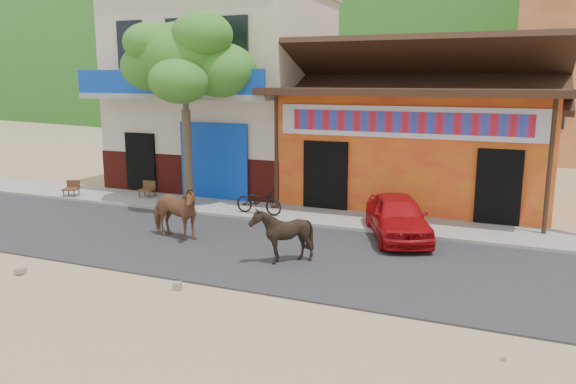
# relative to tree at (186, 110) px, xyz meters

# --- Properties ---
(ground) EXTENTS (120.00, 120.00, 0.00)m
(ground) POSITION_rel_tree_xyz_m (4.60, -5.80, -3.12)
(ground) COLOR #9E825B
(ground) RESTS_ON ground
(road) EXTENTS (60.00, 5.00, 0.04)m
(road) POSITION_rel_tree_xyz_m (4.60, -3.30, -3.10)
(road) COLOR #28282B
(road) RESTS_ON ground
(sidewalk) EXTENTS (60.00, 2.00, 0.12)m
(sidewalk) POSITION_rel_tree_xyz_m (4.60, 0.20, -3.06)
(sidewalk) COLOR gray
(sidewalk) RESTS_ON ground
(dance_club) EXTENTS (8.00, 6.00, 3.60)m
(dance_club) POSITION_rel_tree_xyz_m (6.60, 4.20, -1.32)
(dance_club) COLOR orange
(dance_club) RESTS_ON ground
(cafe_building) EXTENTS (7.00, 6.00, 7.00)m
(cafe_building) POSITION_rel_tree_xyz_m (-0.90, 4.20, 0.38)
(cafe_building) COLOR beige
(cafe_building) RESTS_ON ground
(hillside) EXTENTS (100.00, 40.00, 24.00)m
(hillside) POSITION_rel_tree_xyz_m (4.60, 64.20, 8.88)
(hillside) COLOR #194C14
(hillside) RESTS_ON ground
(tree) EXTENTS (3.00, 3.00, 6.00)m
(tree) POSITION_rel_tree_xyz_m (0.00, 0.00, 0.00)
(tree) COLOR #2D721E
(tree) RESTS_ON sidewalk
(cow_tan) EXTENTS (1.74, 0.96, 1.40)m
(cow_tan) POSITION_rel_tree_xyz_m (1.65, -3.27, -2.38)
(cow_tan) COLOR brown
(cow_tan) RESTS_ON road
(cow_dark) EXTENTS (1.19, 1.07, 1.28)m
(cow_dark) POSITION_rel_tree_xyz_m (4.96, -3.98, -2.44)
(cow_dark) COLOR black
(cow_dark) RESTS_ON road
(red_car) EXTENTS (2.53, 3.57, 1.13)m
(red_car) POSITION_rel_tree_xyz_m (6.90, -1.00, -2.52)
(red_car) COLOR #B00C11
(red_car) RESTS_ON road
(scooter) EXTENTS (1.52, 0.60, 0.79)m
(scooter) POSITION_rel_tree_xyz_m (2.64, -0.33, -2.61)
(scooter) COLOR black
(scooter) RESTS_ON sidewalk
(cafe_chair_left) EXTENTS (0.53, 0.53, 1.00)m
(cafe_chair_left) POSITION_rel_tree_xyz_m (-1.93, 0.39, -2.50)
(cafe_chair_left) COLOR #50351A
(cafe_chair_left) RESTS_ON sidewalk
(cafe_chair_right) EXTENTS (0.58, 0.58, 0.99)m
(cafe_chair_right) POSITION_rel_tree_xyz_m (-4.40, -0.50, -2.51)
(cafe_chair_right) COLOR #4D3019
(cafe_chair_right) RESTS_ON sidewalk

